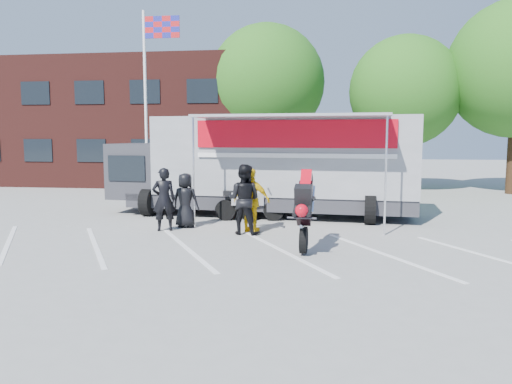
% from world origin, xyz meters
% --- Properties ---
extents(ground, '(100.00, 100.00, 0.00)m').
position_xyz_m(ground, '(0.00, 0.00, 0.00)').
color(ground, gray).
rests_on(ground, ground).
extents(parking_bay_lines, '(18.09, 13.33, 0.01)m').
position_xyz_m(parking_bay_lines, '(0.00, 1.00, 0.01)').
color(parking_bay_lines, white).
rests_on(parking_bay_lines, ground).
extents(office_building, '(18.00, 8.00, 7.00)m').
position_xyz_m(office_building, '(-10.00, 18.00, 3.50)').
color(office_building, '#461A16').
rests_on(office_building, ground).
extents(flagpole, '(1.61, 0.12, 8.00)m').
position_xyz_m(flagpole, '(-6.24, 10.00, 5.05)').
color(flagpole, white).
rests_on(flagpole, ground).
extents(tree_left, '(6.12, 6.12, 8.64)m').
position_xyz_m(tree_left, '(-2.00, 16.00, 5.57)').
color(tree_left, '#382314').
rests_on(tree_left, ground).
extents(tree_mid, '(5.44, 5.44, 7.68)m').
position_xyz_m(tree_mid, '(5.00, 15.00, 4.94)').
color(tree_mid, '#382314').
rests_on(tree_mid, ground).
extents(transporter_truck, '(11.13, 6.04, 3.42)m').
position_xyz_m(transporter_truck, '(-0.74, 6.40, 0.00)').
color(transporter_truck, '#97989F').
rests_on(transporter_truck, ground).
extents(parked_motorcycle, '(2.39, 1.02, 1.22)m').
position_xyz_m(parked_motorcycle, '(-1.28, 5.23, 0.00)').
color(parked_motorcycle, silver).
rests_on(parked_motorcycle, ground).
extents(stunt_bike_rider, '(0.95, 1.84, 2.11)m').
position_xyz_m(stunt_bike_rider, '(0.74, 1.41, 0.00)').
color(stunt_bike_rider, black).
rests_on(stunt_bike_rider, ground).
extents(spectator_leather_a, '(0.86, 0.61, 1.66)m').
position_xyz_m(spectator_leather_a, '(-3.01, 3.76, 0.83)').
color(spectator_leather_a, black).
rests_on(spectator_leather_a, ground).
extents(spectator_leather_b, '(0.79, 0.65, 1.85)m').
position_xyz_m(spectator_leather_b, '(-3.49, 3.17, 0.93)').
color(spectator_leather_b, black).
rests_on(spectator_leather_b, ground).
extents(spectator_leather_c, '(1.09, 0.92, 1.98)m').
position_xyz_m(spectator_leather_c, '(-1.10, 3.00, 0.99)').
color(spectator_leather_c, black).
rests_on(spectator_leather_c, ground).
extents(spectator_hivis, '(1.15, 0.67, 1.85)m').
position_xyz_m(spectator_hivis, '(-0.92, 3.31, 0.92)').
color(spectator_hivis, yellow).
rests_on(spectator_hivis, ground).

